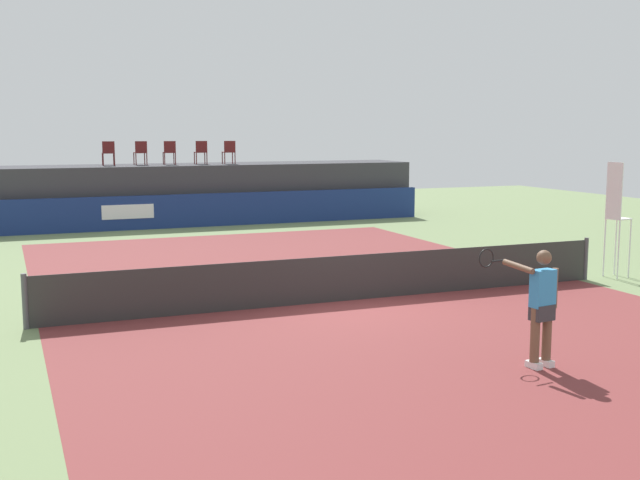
% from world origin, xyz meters
% --- Properties ---
extents(ground_plane, '(48.00, 48.00, 0.00)m').
position_xyz_m(ground_plane, '(0.00, 3.00, 0.00)').
color(ground_plane, '#6B7F51').
extents(court_inner, '(12.00, 22.00, 0.00)m').
position_xyz_m(court_inner, '(0.00, 0.00, 0.00)').
color(court_inner, maroon).
rests_on(court_inner, ground).
extents(sponsor_wall, '(18.00, 0.22, 1.20)m').
position_xyz_m(sponsor_wall, '(-0.01, 13.50, 0.60)').
color(sponsor_wall, navy).
rests_on(sponsor_wall, ground).
extents(spectator_platform, '(18.00, 2.80, 2.20)m').
position_xyz_m(spectator_platform, '(0.00, 15.30, 1.10)').
color(spectator_platform, '#38383D').
rests_on(spectator_platform, ground).
extents(spectator_chair_far_left, '(0.46, 0.46, 0.89)m').
position_xyz_m(spectator_chair_far_left, '(-2.75, 15.44, 2.69)').
color(spectator_chair_far_left, '#561919').
rests_on(spectator_chair_far_left, spectator_platform).
extents(spectator_chair_left, '(0.46, 0.46, 0.89)m').
position_xyz_m(spectator_chair_left, '(-1.58, 15.40, 2.69)').
color(spectator_chair_left, '#561919').
rests_on(spectator_chair_left, spectator_platform).
extents(spectator_chair_center, '(0.46, 0.46, 0.89)m').
position_xyz_m(spectator_chair_center, '(-0.52, 15.26, 2.69)').
color(spectator_chair_center, '#561919').
rests_on(spectator_chair_center, spectator_platform).
extents(spectator_chair_right, '(0.46, 0.46, 0.89)m').
position_xyz_m(spectator_chair_right, '(0.66, 15.16, 2.69)').
color(spectator_chair_right, '#561919').
rests_on(spectator_chair_right, spectator_platform).
extents(spectator_chair_far_right, '(0.45, 0.45, 0.89)m').
position_xyz_m(spectator_chair_far_right, '(1.71, 14.93, 2.69)').
color(spectator_chair_far_right, '#561919').
rests_on(spectator_chair_far_right, spectator_platform).
extents(umpire_chair, '(0.51, 0.51, 2.76)m').
position_xyz_m(umpire_chair, '(7.02, -0.02, 1.59)').
color(umpire_chair, white).
rests_on(umpire_chair, ground).
extents(tennis_net, '(12.40, 0.02, 0.95)m').
position_xyz_m(tennis_net, '(0.00, 0.00, 0.47)').
color(tennis_net, '#2D2D2D').
rests_on(tennis_net, ground).
extents(net_post_near, '(0.10, 0.10, 1.00)m').
position_xyz_m(net_post_near, '(-6.20, 0.00, 0.50)').
color(net_post_near, '#4C4C51').
rests_on(net_post_near, ground).
extents(net_post_far, '(0.10, 0.10, 1.00)m').
position_xyz_m(net_post_far, '(6.20, 0.00, 0.50)').
color(net_post_far, '#4C4C51').
rests_on(net_post_far, ground).
extents(tennis_player, '(0.80, 1.12, 1.77)m').
position_xyz_m(tennis_player, '(0.83, -5.27, 0.96)').
color(tennis_player, white).
rests_on(tennis_player, court_inner).
extents(tennis_ball, '(0.07, 0.07, 0.07)m').
position_xyz_m(tennis_ball, '(-1.01, 3.18, 0.04)').
color(tennis_ball, '#D8EA33').
rests_on(tennis_ball, court_inner).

